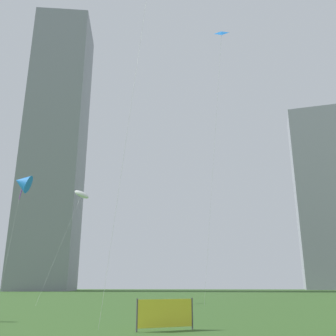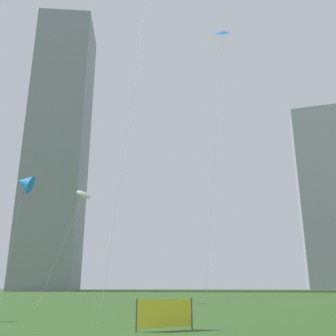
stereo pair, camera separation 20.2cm
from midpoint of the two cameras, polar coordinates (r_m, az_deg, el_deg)
The scene contains 6 objects.
kite_flying_0 at distance 49.07m, azimuth -12.69°, elevation -4.00°, with size 3.13×7.02×13.85m.
kite_flying_1 at distance 52.80m, azimuth -21.02°, elevation -2.13°, with size 4.27×9.43×16.36m.
kite_flying_2 at distance 41.74m, azimuth 8.47°, elevation 19.47°, with size 3.05×8.35×28.01m.
distant_highrise_0 at distance 135.33m, azimuth -16.32°, elevation 3.41°, with size 18.30×20.81×96.67m, color gray.
distant_highrise_1 at distance 158.50m, azimuth 23.78°, elevation -3.95°, with size 24.11×18.51×69.39m, color gray.
event_banner at distance 19.18m, azimuth -0.18°, elevation -21.36°, with size 2.65×1.31×1.47m.
Camera 2 is at (1.27, -13.72, 2.14)m, focal length 39.81 mm.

